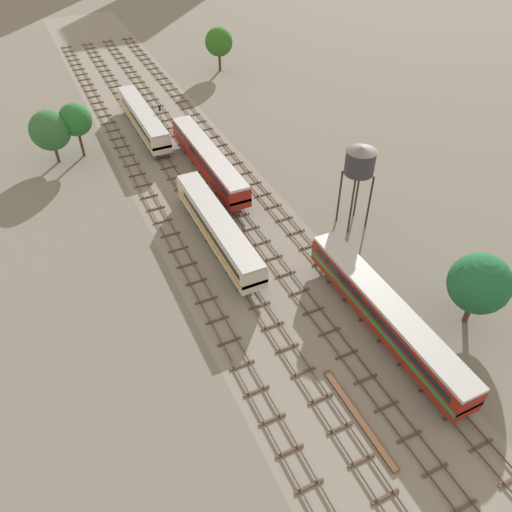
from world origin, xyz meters
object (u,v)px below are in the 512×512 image
passenger_coach_centre_nearest (385,312)px  diesel_railcar_left_near (218,227)px  signal_post_nearest (160,116)px  diesel_railcar_left_midfar (143,118)px  passenger_coach_centre_left_mid (208,159)px  water_tower (360,162)px

passenger_coach_centre_nearest → diesel_railcar_left_near: 21.03m
passenger_coach_centre_nearest → signal_post_nearest: 48.70m
passenger_coach_centre_nearest → diesel_railcar_left_midfar: 50.97m
passenger_coach_centre_nearest → passenger_coach_centre_left_mid: (-4.58, 33.76, 0.00)m
passenger_coach_centre_nearest → water_tower: bearing=66.0°
diesel_railcar_left_near → diesel_railcar_left_midfar: bearing=90.0°
water_tower → passenger_coach_centre_left_mid: bearing=122.9°
passenger_coach_centre_nearest → passenger_coach_centre_left_mid: size_ratio=1.00×
passenger_coach_centre_left_mid → water_tower: size_ratio=2.12×
diesel_railcar_left_near → signal_post_nearest: size_ratio=4.08×
diesel_railcar_left_near → diesel_railcar_left_midfar: same height
passenger_coach_centre_left_mid → diesel_railcar_left_midfar: 17.00m
signal_post_nearest → diesel_railcar_left_near: bearing=-94.5°
diesel_railcar_left_midfar → passenger_coach_centre_left_mid: bearing=-74.4°
water_tower → signal_post_nearest: water_tower is taller
diesel_railcar_left_midfar → signal_post_nearest: size_ratio=4.08×
diesel_railcar_left_midfar → signal_post_nearest: (2.29, -1.93, 0.61)m
water_tower → passenger_coach_centre_nearest: bearing=-114.0°
diesel_railcar_left_near → water_tower: bearing=-10.9°
diesel_railcar_left_near → signal_post_nearest: (2.29, 29.28, 0.61)m
passenger_coach_centre_nearest → diesel_railcar_left_near: same height
diesel_railcar_left_midfar → signal_post_nearest: bearing=-40.1°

